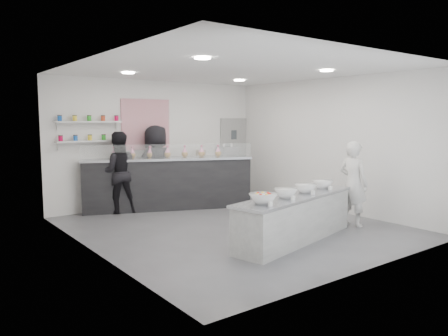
# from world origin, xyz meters

# --- Properties ---
(floor) EXTENTS (6.00, 6.00, 0.00)m
(floor) POSITION_xyz_m (0.00, 0.00, 0.00)
(floor) COLOR #515156
(floor) RESTS_ON ground
(ceiling) EXTENTS (6.00, 6.00, 0.00)m
(ceiling) POSITION_xyz_m (0.00, 0.00, 3.00)
(ceiling) COLOR white
(ceiling) RESTS_ON floor
(back_wall) EXTENTS (5.50, 0.00, 5.50)m
(back_wall) POSITION_xyz_m (0.00, 3.00, 1.50)
(back_wall) COLOR white
(back_wall) RESTS_ON floor
(left_wall) EXTENTS (0.00, 6.00, 6.00)m
(left_wall) POSITION_xyz_m (-2.75, 0.00, 1.50)
(left_wall) COLOR white
(left_wall) RESTS_ON floor
(right_wall) EXTENTS (0.00, 6.00, 6.00)m
(right_wall) POSITION_xyz_m (2.75, 0.00, 1.50)
(right_wall) COLOR white
(right_wall) RESTS_ON floor
(back_door) EXTENTS (0.88, 0.04, 2.10)m
(back_door) POSITION_xyz_m (2.30, 2.97, 1.05)
(back_door) COLOR gray
(back_door) RESTS_ON floor
(pattern_panel) EXTENTS (1.25, 0.03, 1.20)m
(pattern_panel) POSITION_xyz_m (-0.35, 2.98, 1.95)
(pattern_panel) COLOR #C53755
(pattern_panel) RESTS_ON back_wall
(jar_shelf_lower) EXTENTS (1.45, 0.22, 0.04)m
(jar_shelf_lower) POSITION_xyz_m (-1.75, 2.90, 1.60)
(jar_shelf_lower) COLOR silver
(jar_shelf_lower) RESTS_ON back_wall
(jar_shelf_upper) EXTENTS (1.45, 0.22, 0.04)m
(jar_shelf_upper) POSITION_xyz_m (-1.75, 2.90, 2.02)
(jar_shelf_upper) COLOR silver
(jar_shelf_upper) RESTS_ON back_wall
(preserve_jars) EXTENTS (1.45, 0.10, 0.56)m
(preserve_jars) POSITION_xyz_m (-1.75, 2.88, 1.88)
(preserve_jars) COLOR #C90540
(preserve_jars) RESTS_ON jar_shelf_lower
(downlight_0) EXTENTS (0.24, 0.24, 0.02)m
(downlight_0) POSITION_xyz_m (-1.40, -1.00, 2.98)
(downlight_0) COLOR white
(downlight_0) RESTS_ON ceiling
(downlight_1) EXTENTS (0.24, 0.24, 0.02)m
(downlight_1) POSITION_xyz_m (1.40, -1.00, 2.98)
(downlight_1) COLOR white
(downlight_1) RESTS_ON ceiling
(downlight_2) EXTENTS (0.24, 0.24, 0.02)m
(downlight_2) POSITION_xyz_m (-1.40, 1.60, 2.98)
(downlight_2) COLOR white
(downlight_2) RESTS_ON ceiling
(downlight_3) EXTENTS (0.24, 0.24, 0.02)m
(downlight_3) POSITION_xyz_m (1.40, 1.60, 2.98)
(downlight_3) COLOR white
(downlight_3) RESTS_ON ceiling
(prep_counter) EXTENTS (2.98, 1.31, 0.79)m
(prep_counter) POSITION_xyz_m (0.25, -1.38, 0.40)
(prep_counter) COLOR #9B9B97
(prep_counter) RESTS_ON floor
(back_bar) EXTENTS (3.85, 2.11, 1.20)m
(back_bar) POSITION_xyz_m (-0.14, 2.32, 0.60)
(back_bar) COLOR black
(back_bar) RESTS_ON floor
(sneeze_guard) EXTENTS (3.54, 1.45, 0.33)m
(sneeze_guard) POSITION_xyz_m (-0.27, 2.00, 1.36)
(sneeze_guard) COLOR white
(sneeze_guard) RESTS_ON back_bar
(espresso_ledge) EXTENTS (1.25, 0.40, 0.93)m
(espresso_ledge) POSITION_xyz_m (1.55, 2.78, 0.46)
(espresso_ledge) COLOR #9B9B97
(espresso_ledge) RESTS_ON floor
(espresso_machine) EXTENTS (0.53, 0.36, 0.40)m
(espresso_machine) POSITION_xyz_m (1.96, 2.78, 1.13)
(espresso_machine) COLOR #93969E
(espresso_machine) RESTS_ON espresso_ledge
(cup_stacks) EXTENTS (0.24, 0.24, 0.36)m
(cup_stacks) POSITION_xyz_m (1.09, 2.78, 1.11)
(cup_stacks) COLOR gray
(cup_stacks) RESTS_ON espresso_ledge
(prep_bowls) EXTENTS (2.38, 1.00, 0.15)m
(prep_bowls) POSITION_xyz_m (0.25, -1.38, 0.87)
(prep_bowls) COLOR white
(prep_bowls) RESTS_ON prep_counter
(label_cards) EXTENTS (2.01, 0.04, 0.07)m
(label_cards) POSITION_xyz_m (0.13, -1.87, 0.83)
(label_cards) COLOR white
(label_cards) RESTS_ON prep_counter
(cookie_bags) EXTENTS (2.42, 1.10, 0.27)m
(cookie_bags) POSITION_xyz_m (-0.14, 2.32, 1.33)
(cookie_bags) COLOR pink
(cookie_bags) RESTS_ON back_bar
(woman_prep) EXTENTS (0.44, 0.63, 1.66)m
(woman_prep) POSITION_xyz_m (1.93, -1.29, 0.83)
(woman_prep) COLOR silver
(woman_prep) RESTS_ON floor
(staff_left) EXTENTS (1.03, 0.90, 1.81)m
(staff_left) POSITION_xyz_m (-1.24, 2.60, 0.90)
(staff_left) COLOR black
(staff_left) RESTS_ON floor
(staff_right) EXTENTS (1.05, 0.79, 1.94)m
(staff_right) POSITION_xyz_m (-0.30, 2.58, 0.97)
(staff_right) COLOR black
(staff_right) RESTS_ON floor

